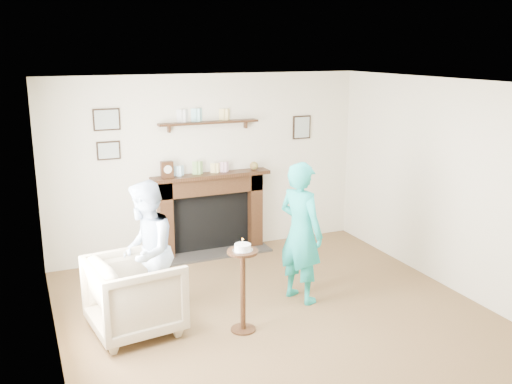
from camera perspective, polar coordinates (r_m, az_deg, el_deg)
ground at (r=6.20m, az=2.97°, el=-13.05°), size 5.00×5.00×0.00m
room_shell at (r=6.25m, az=0.36°, el=3.03°), size 4.54×5.02×2.52m
armchair at (r=6.19m, az=-11.81°, el=-13.39°), size 0.98×0.96×0.80m
man at (r=6.42m, az=-10.61°, el=-12.27°), size 0.80×0.89×1.52m
woman at (r=6.77m, az=4.37°, el=-10.59°), size 0.58×0.69×1.63m
pedestal_table at (r=5.81m, az=-1.33°, el=-8.25°), size 0.31×0.31×1.00m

